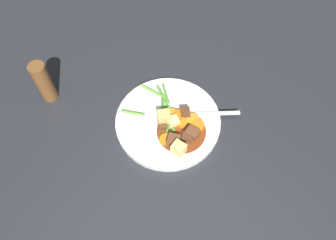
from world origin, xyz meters
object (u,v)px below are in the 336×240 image
object	(u,v)px
potato_chunk_1	(173,122)
fork	(202,114)
carrot_slice_4	(182,123)
potato_chunk_0	(179,149)
carrot_slice_0	(173,115)
carrot_slice_3	(179,116)
dinner_plate	(168,122)
carrot_slice_2	(192,120)
potato_chunk_2	(164,117)
carrot_slice_5	(166,140)
carrot_slice_1	(198,126)
meat_chunk_1	(192,133)
meat_chunk_2	(185,113)
pepper_mill	(44,82)
meat_chunk_4	(187,137)
meat_chunk_0	(174,141)
meat_chunk_3	(163,125)

from	to	relation	value
potato_chunk_1	fork	world-z (taller)	potato_chunk_1
carrot_slice_4	potato_chunk_0	distance (m)	0.07
carrot_slice_0	carrot_slice_3	xyz separation A→B (m)	(0.01, 0.01, 0.00)
dinner_plate	carrot_slice_2	bearing A→B (deg)	34.11
dinner_plate	carrot_slice_4	xyz separation A→B (m)	(0.03, 0.01, 0.01)
carrot_slice_4	potato_chunk_2	world-z (taller)	potato_chunk_2
carrot_slice_2	carrot_slice_5	xyz separation A→B (m)	(-0.02, -0.08, -0.00)
carrot_slice_3	potato_chunk_1	bearing A→B (deg)	-94.14
carrot_slice_1	meat_chunk_1	distance (m)	0.03
dinner_plate	meat_chunk_2	xyz separation A→B (m)	(0.03, 0.04, 0.02)
carrot_slice_4	meat_chunk_1	size ratio (longest dim) A/B	0.88
carrot_slice_0	carrot_slice_2	distance (m)	0.05
carrot_slice_3	pepper_mill	distance (m)	0.34
carrot_slice_5	potato_chunk_1	bearing A→B (deg)	105.29
meat_chunk_4	carrot_slice_4	bearing A→B (deg)	141.04
meat_chunk_0	pepper_mill	distance (m)	0.35
carrot_slice_5	meat_chunk_2	bearing A→B (deg)	91.49
potato_chunk_1	carrot_slice_3	bearing A→B (deg)	85.86
carrot_slice_0	potato_chunk_0	size ratio (longest dim) A/B	0.85
meat_chunk_3	meat_chunk_4	size ratio (longest dim) A/B	1.06
carrot_slice_3	dinner_plate	bearing A→B (deg)	-127.51
meat_chunk_1	fork	size ratio (longest dim) A/B	0.20
carrot_slice_3	carrot_slice_4	distance (m)	0.02
meat_chunk_3	fork	distance (m)	0.10
carrot_slice_0	meat_chunk_3	xyz separation A→B (m)	(-0.00, -0.04, 0.00)
carrot_slice_2	fork	distance (m)	0.03
carrot_slice_1	pepper_mill	xyz separation A→B (m)	(-0.37, -0.14, 0.04)
potato_chunk_1	meat_chunk_3	bearing A→B (deg)	-123.02
potato_chunk_2	meat_chunk_0	xyz separation A→B (m)	(0.05, -0.04, -0.01)
carrot_slice_4	potato_chunk_1	world-z (taller)	potato_chunk_1
meat_chunk_0	meat_chunk_1	distance (m)	0.05
carrot_slice_5	pepper_mill	size ratio (longest dim) A/B	0.25
potato_chunk_0	potato_chunk_2	world-z (taller)	potato_chunk_2
meat_chunk_2	pepper_mill	world-z (taller)	pepper_mill
carrot_slice_0	carrot_slice_1	world-z (taller)	same
carrot_slice_5	potato_chunk_2	distance (m)	0.05
meat_chunk_2	pepper_mill	distance (m)	0.36
potato_chunk_1	meat_chunk_0	world-z (taller)	meat_chunk_0
potato_chunk_1	meat_chunk_4	bearing A→B (deg)	-16.97
carrot_slice_0	fork	distance (m)	0.07
carrot_slice_4	pepper_mill	size ratio (longest dim) A/B	0.22
potato_chunk_0	potato_chunk_2	size ratio (longest dim) A/B	0.92
meat_chunk_1	pepper_mill	xyz separation A→B (m)	(-0.37, -0.11, 0.03)
potato_chunk_0	carrot_slice_5	bearing A→B (deg)	172.12
dinner_plate	potato_chunk_1	xyz separation A→B (m)	(0.02, -0.00, 0.02)
meat_chunk_0	meat_chunk_3	size ratio (longest dim) A/B	1.21
carrot_slice_0	carrot_slice_4	world-z (taller)	same
carrot_slice_1	potato_chunk_0	size ratio (longest dim) A/B	1.00
dinner_plate	meat_chunk_3	distance (m)	0.03
carrot_slice_1	carrot_slice_3	world-z (taller)	carrot_slice_3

